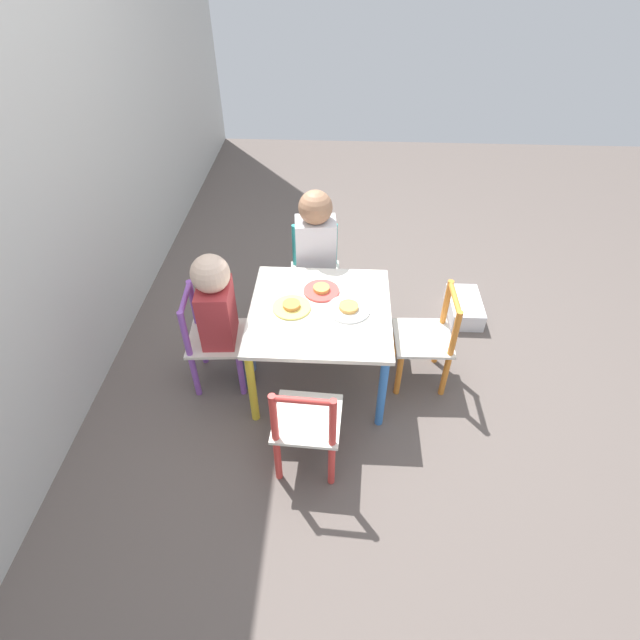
# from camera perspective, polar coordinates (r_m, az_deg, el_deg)

# --- Properties ---
(ground_plane) EXTENTS (6.00, 6.00, 0.00)m
(ground_plane) POSITION_cam_1_polar(r_m,az_deg,el_deg) (2.48, 0.00, -6.25)
(ground_plane) COLOR #5B514C
(kids_table) EXTENTS (0.62, 0.62, 0.42)m
(kids_table) POSITION_cam_1_polar(r_m,az_deg,el_deg) (2.22, 0.00, 0.16)
(kids_table) COLOR silver
(kids_table) RESTS_ON ground_plane
(chair_purple) EXTENTS (0.28, 0.28, 0.50)m
(chair_purple) POSITION_cam_1_polar(r_m,az_deg,el_deg) (2.35, -12.20, -2.26)
(chair_purple) COLOR silver
(chair_purple) RESTS_ON ground_plane
(chair_teal) EXTENTS (0.28, 0.28, 0.50)m
(chair_teal) POSITION_cam_1_polar(r_m,az_deg,el_deg) (2.69, -0.51, 5.15)
(chair_teal) COLOR silver
(chair_teal) RESTS_ON ground_plane
(chair_orange) EXTENTS (0.27, 0.27, 0.50)m
(chair_orange) POSITION_cam_1_polar(r_m,az_deg,el_deg) (2.35, 12.20, -2.24)
(chair_orange) COLOR silver
(chair_orange) RESTS_ON ground_plane
(chair_red) EXTENTS (0.27, 0.27, 0.50)m
(chair_red) POSITION_cam_1_polar(r_m,az_deg,el_deg) (1.97, -1.54, -11.95)
(chair_red) COLOR silver
(chair_red) RESTS_ON ground_plane
(child_back) EXTENTS (0.21, 0.22, 0.70)m
(child_back) POSITION_cam_1_polar(r_m,az_deg,el_deg) (2.22, -11.29, 1.10)
(child_back) COLOR #4C608E
(child_back) RESTS_ON ground_plane
(child_right) EXTENTS (0.22, 0.21, 0.76)m
(child_right) POSITION_cam_1_polar(r_m,az_deg,el_deg) (2.52, -0.48, 8.14)
(child_right) COLOR #38383D
(child_right) RESTS_ON ground_plane
(plate_back) EXTENTS (0.17, 0.17, 0.03)m
(plate_back) POSITION_cam_1_polar(r_m,az_deg,el_deg) (2.19, -3.27, 1.53)
(plate_back) COLOR #EADB66
(plate_back) RESTS_ON kids_table
(plate_right) EXTENTS (0.16, 0.16, 0.03)m
(plate_right) POSITION_cam_1_polar(r_m,az_deg,el_deg) (2.28, 0.16, 3.43)
(plate_right) COLOR #E54C47
(plate_right) RESTS_ON kids_table
(plate_front) EXTENTS (0.19, 0.19, 0.03)m
(plate_front) POSITION_cam_1_polar(r_m,az_deg,el_deg) (2.18, 3.29, 1.32)
(plate_front) COLOR white
(plate_front) RESTS_ON kids_table
(storage_bin) EXTENTS (0.30, 0.17, 0.10)m
(storage_bin) POSITION_cam_1_polar(r_m,az_deg,el_deg) (2.89, 16.16, 1.40)
(storage_bin) COLOR silver
(storage_bin) RESTS_ON ground_plane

